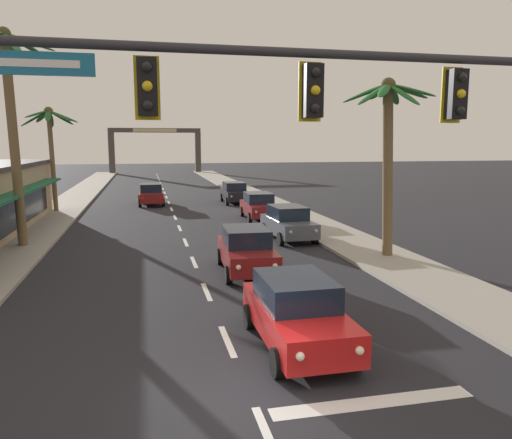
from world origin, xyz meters
TOP-DOWN VIEW (x-y plane):
  - ground_plane at (0.00, 0.00)m, footprint 220.00×220.00m
  - sidewalk_right at (7.80, 20.00)m, footprint 3.20×110.00m
  - sidewalk_left at (-7.80, 20.00)m, footprint 3.20×110.00m
  - lane_markings at (0.44, 20.58)m, footprint 4.28×89.76m
  - traffic_signal_mast at (2.85, -0.08)m, footprint 11.69×0.41m
  - sedan_lead_at_stop_bar at (1.57, 2.25)m, footprint 1.95×4.45m
  - sedan_third_in_queue at (1.79, 9.26)m, footprint 2.10×4.51m
  - sedan_oncoming_far at (-1.42, 30.97)m, footprint 2.00×4.47m
  - sedan_parked_nearest_kerb at (5.21, 22.01)m, footprint 2.02×4.48m
  - sedan_parked_mid_kerb at (5.16, 15.16)m, footprint 2.08×4.50m
  - sedan_parked_far_kerb at (5.22, 30.75)m, footprint 1.97×4.46m
  - palm_left_second at (-7.56, 15.73)m, footprint 4.09×4.19m
  - palm_left_third at (-7.99, 27.76)m, footprint 3.87×3.87m
  - palm_right_second at (7.88, 10.22)m, footprint 3.69×3.61m
  - town_gateway_arch at (0.00, 72.97)m, footprint 14.46×0.90m

SIDE VIEW (x-z plane):
  - ground_plane at x=0.00m, z-range 0.00..0.00m
  - lane_markings at x=0.44m, z-range 0.00..0.01m
  - sidewalk_right at x=7.80m, z-range 0.00..0.14m
  - sidewalk_left at x=-7.80m, z-range 0.00..0.14m
  - sedan_lead_at_stop_bar at x=1.57m, z-range 0.01..1.69m
  - sedan_third_in_queue at x=1.79m, z-range 0.01..1.69m
  - sedan_oncoming_far at x=-1.42m, z-range 0.01..1.69m
  - sedan_parked_nearest_kerb at x=5.21m, z-range 0.01..1.69m
  - sedan_parked_mid_kerb at x=5.16m, z-range 0.01..1.69m
  - sedan_parked_far_kerb at x=5.22m, z-range 0.01..1.69m
  - town_gateway_arch at x=0.00m, z-range 1.00..8.14m
  - traffic_signal_mast at x=2.85m, z-range 1.60..8.77m
  - palm_right_second at x=7.88m, z-range 1.48..8.91m
  - palm_left_third at x=-7.99m, z-range 1.85..9.10m
  - palm_left_second at x=-7.56m, z-range 1.59..11.41m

